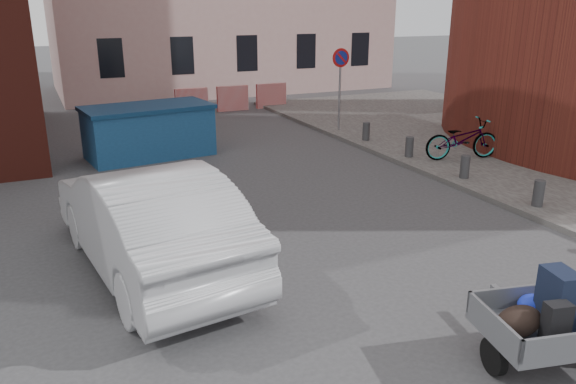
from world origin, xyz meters
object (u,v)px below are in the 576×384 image
trailer (553,320)px  bicycle (462,139)px  dumpster (149,131)px  silver_car (148,219)px

trailer → bicycle: (5.22, 7.53, 0.05)m
trailer → bicycle: size_ratio=0.94×
dumpster → silver_car: 7.37m
dumpster → bicycle: dumpster is taller
silver_car → trailer: bearing=122.1°
trailer → bicycle: 9.16m
dumpster → trailer: bearing=-86.4°
trailer → bicycle: bearing=67.8°
bicycle → trailer: bearing=158.2°
silver_car → bicycle: 9.41m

